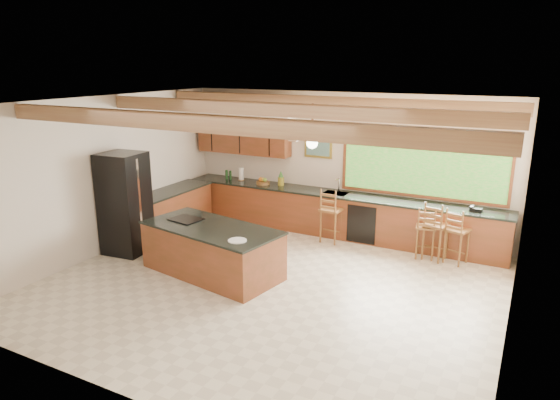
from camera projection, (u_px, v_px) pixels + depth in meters
The scene contains 9 objects.
ground at pixel (270, 286), 8.31m from camera, with size 7.20×7.20×0.00m, color beige.
room_shell at pixel (279, 148), 8.35m from camera, with size 7.27×6.54×3.02m.
counter_run at pixel (293, 213), 10.70m from camera, with size 7.12×3.10×1.26m.
island at pixel (212, 250), 8.70m from camera, with size 2.63×1.57×0.88m.
refrigerator at pixel (125, 203), 9.56m from camera, with size 0.84×0.82×1.96m.
bar_stool_a at pixel (330, 211), 10.13m from camera, with size 0.43×0.43×1.14m.
bar_stool_b at pixel (425, 228), 9.30m from camera, with size 0.43×0.43×1.02m.
bar_stool_c at pixel (457, 231), 9.04m from camera, with size 0.48×0.48×1.07m.
bar_stool_d at pixel (436, 226), 9.20m from camera, with size 0.48×0.48×1.13m.
Camera 1 is at (3.67, -6.69, 3.60)m, focal length 32.00 mm.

